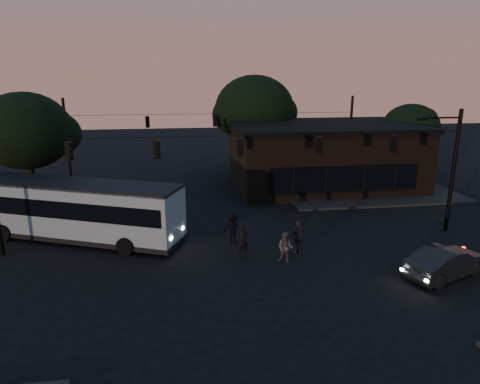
{
  "coord_description": "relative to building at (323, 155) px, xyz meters",
  "views": [
    {
      "loc": [
        -3.33,
        -19.05,
        9.4
      ],
      "look_at": [
        0.0,
        4.0,
        3.0
      ],
      "focal_mm": 32.0,
      "sensor_mm": 36.0,
      "label": 1
    }
  ],
  "objects": [
    {
      "name": "pedestrian_a",
      "position": [
        -9.21,
        -14.27,
        -1.76
      ],
      "size": [
        0.78,
        0.6,
        1.91
      ],
      "primitive_type": "imported",
      "rotation": [
        0.0,
        0.0,
        0.22
      ],
      "color": "black",
      "rests_on": "ground"
    },
    {
      "name": "signal_rig_near",
      "position": [
        -9.0,
        -11.97,
        1.74
      ],
      "size": [
        26.24,
        0.3,
        7.5
      ],
      "color": "black",
      "rests_on": "ground"
    },
    {
      "name": "tree_right",
      "position": [
        9.0,
        2.03,
        1.93
      ],
      "size": [
        5.2,
        5.2,
        6.86
      ],
      "color": "black",
      "rests_on": "ground"
    },
    {
      "name": "tree_behind",
      "position": [
        -5.0,
        6.03,
        3.48
      ],
      "size": [
        7.6,
        7.6,
        9.43
      ],
      "color": "black",
      "rests_on": "ground"
    },
    {
      "name": "sidewalk_far_left",
      "position": [
        -23.0,
        -1.97,
        -2.63
      ],
      "size": [
        14.0,
        10.0,
        0.15
      ],
      "primitive_type": "cube",
      "color": "black",
      "rests_on": "ground"
    },
    {
      "name": "bus",
      "position": [
        -18.2,
        -10.3,
        -0.77
      ],
      "size": [
        12.39,
        7.43,
        3.46
      ],
      "rotation": [
        0.0,
        0.0,
        -0.4
      ],
      "color": "#7F98A2",
      "rests_on": "ground"
    },
    {
      "name": "sidewalk_far_right",
      "position": [
        3.0,
        -1.97,
        -2.63
      ],
      "size": [
        14.0,
        10.0,
        0.15
      ],
      "primitive_type": "cube",
      "color": "black",
      "rests_on": "ground"
    },
    {
      "name": "ground",
      "position": [
        -9.0,
        -15.97,
        -2.71
      ],
      "size": [
        120.0,
        120.0,
        0.0
      ],
      "primitive_type": "plane",
      "color": "black",
      "rests_on": "ground"
    },
    {
      "name": "building",
      "position": [
        0.0,
        0.0,
        0.0
      ],
      "size": [
        15.4,
        10.41,
        5.4
      ],
      "color": "black",
      "rests_on": "ground"
    },
    {
      "name": "pedestrian_d",
      "position": [
        -9.43,
        -12.07,
        -1.82
      ],
      "size": [
        1.16,
        0.68,
        1.77
      ],
      "primitive_type": "imported",
      "rotation": [
        0.0,
        0.0,
        3.12
      ],
      "color": "black",
      "rests_on": "ground"
    },
    {
      "name": "tree_left",
      "position": [
        -23.0,
        -2.97,
        2.86
      ],
      "size": [
        6.4,
        6.4,
        8.3
      ],
      "color": "black",
      "rests_on": "ground"
    },
    {
      "name": "pedestrian_b",
      "position": [
        -7.1,
        -15.15,
        -1.89
      ],
      "size": [
        1.0,
        0.95,
        1.64
      ],
      "primitive_type": "imported",
      "rotation": [
        0.0,
        0.0,
        -0.57
      ],
      "color": "#4E4847",
      "rests_on": "ground"
    },
    {
      "name": "pedestrian_c",
      "position": [
        -6.1,
        -14.02,
        -1.78
      ],
      "size": [
        1.17,
        0.78,
        1.85
      ],
      "primitive_type": "imported",
      "rotation": [
        0.0,
        0.0,
        3.47
      ],
      "color": "#261F26",
      "rests_on": "ground"
    },
    {
      "name": "car",
      "position": [
        0.14,
        -17.8,
        -1.96
      ],
      "size": [
        4.81,
        3.19,
        1.5
      ],
      "primitive_type": "imported",
      "rotation": [
        0.0,
        0.0,
        1.96
      ],
      "color": "black",
      "rests_on": "ground"
    },
    {
      "name": "signal_rig_far",
      "position": [
        -9.0,
        4.03,
        1.5
      ],
      "size": [
        26.24,
        0.3,
        7.5
      ],
      "color": "black",
      "rests_on": "ground"
    }
  ]
}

